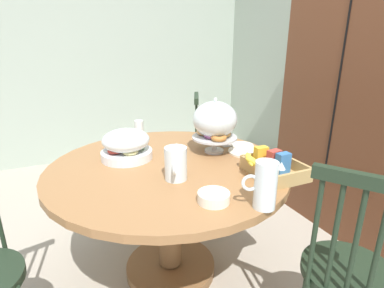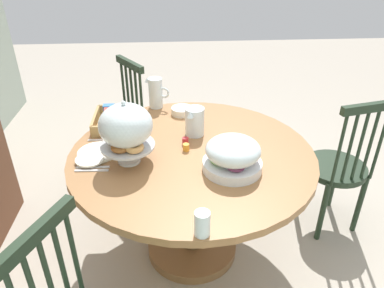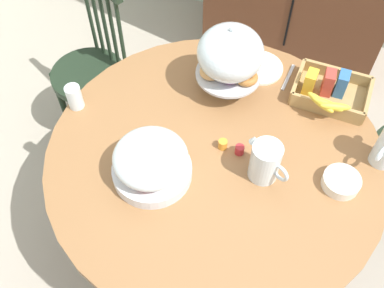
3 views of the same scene
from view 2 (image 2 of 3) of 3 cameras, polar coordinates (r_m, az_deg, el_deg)
The scene contains 18 objects.
ground_plane at distance 2.56m, azimuth -0.70°, elevation -14.36°, with size 10.00×10.00×0.00m, color #A89E8E.
dining_table at distance 2.13m, azimuth -0.00°, elevation -5.49°, with size 1.34×1.34×0.74m.
windsor_chair_near_window at distance 2.57m, azimuth 21.47°, elevation -3.67°, with size 0.41×0.41×0.97m.
windsor_chair_by_cabinet at distance 2.91m, azimuth -11.11°, elevation 2.14°, with size 0.46×0.46×0.97m.
pastry_stand_with_dome at distance 1.88m, azimuth -10.13°, elevation 2.43°, with size 0.28×0.28×0.34m.
fruit_platter_covered at distance 1.85m, azimuth 6.30°, elevation -1.72°, with size 0.30×0.30×0.18m.
orange_juice_pitcher at distance 2.17m, azimuth 0.43°, elevation 3.32°, with size 0.18×0.11×0.17m.
milk_pitcher at distance 2.52m, azimuth -5.59°, elevation 7.65°, with size 0.09×0.17×0.20m.
cereal_basket at distance 2.33m, azimuth -11.67°, elevation 3.81°, with size 0.32×0.30×0.12m.
china_plate_large at distance 2.07m, azimuth -14.28°, elevation -1.25°, with size 0.22×0.22×0.01m, color white.
china_plate_small at distance 2.00m, azimuth -15.45°, elevation -2.28°, with size 0.15×0.15×0.01m, color white.
cereal_bowl at distance 2.44m, azimuth -1.56°, elevation 5.14°, with size 0.14×0.14×0.04m, color white.
drinking_glass at distance 1.49m, azimuth 1.58°, elevation -12.15°, with size 0.06×0.06×0.11m, color silver.
jam_jar_strawberry at distance 2.09m, azimuth -1.02°, elevation 0.48°, with size 0.04×0.04×0.04m, color #B7282D.
jam_jar_apricot at distance 2.03m, azimuth -0.92°, elevation -0.50°, with size 0.04×0.04×0.04m, color orange.
table_knife at distance 1.96m, azimuth -15.03°, elevation -3.46°, with size 0.17×0.01×0.01m, color silver.
dinner_fork at distance 1.94m, azimuth -15.21°, elevation -3.95°, with size 0.17×0.01×0.01m, color silver.
soup_spoon at distance 2.19m, azimuth -13.59°, elevation 0.59°, with size 0.17×0.01×0.01m, color silver.
Camera 2 is at (-1.82, 0.09, 1.80)m, focal length 34.64 mm.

